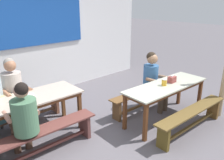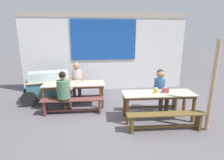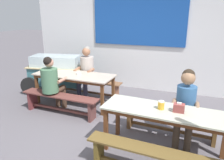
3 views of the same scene
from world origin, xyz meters
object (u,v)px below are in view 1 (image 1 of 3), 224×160
bench_far_front (43,137)px  person_right_near_table (153,77)px  bench_near_back (142,97)px  condiment_jar (164,82)px  dining_table_near (166,88)px  person_center_facing (14,89)px  bench_near_front (192,117)px  tissue_box (172,79)px  bench_far_back (15,111)px  person_left_back_turned (24,117)px  dining_table_far (25,103)px  soup_bowl (30,95)px

bench_far_front → person_right_near_table: bearing=-2.9°
bench_near_back → condiment_jar: size_ratio=13.45×
dining_table_near → bench_far_front: dining_table_near is taller
bench_near_back → person_center_facing: bearing=152.3°
bench_near_front → tissue_box: size_ratio=11.90×
bench_far_back → person_left_back_turned: (-0.26, -1.12, 0.41)m
person_center_facing → bench_near_front: bearing=-47.2°
dining_table_far → person_right_near_table: (2.51, -0.72, 0.04)m
dining_table_near → bench_far_back: size_ratio=1.00×
dining_table_near → bench_near_front: bearing=-92.9°
dining_table_far → person_left_back_turned: bearing=-114.9°
dining_table_near → tissue_box: 0.23m
person_right_near_table → dining_table_near: bearing=-117.4°
bench_far_back → dining_table_far: bearing=-91.8°
person_left_back_turned → condiment_jar: person_left_back_turned is taller
bench_far_front → condiment_jar: 2.34m
dining_table_near → person_center_facing: size_ratio=1.44×
bench_far_back → bench_near_front: 3.27m
bench_far_back → bench_near_front: size_ratio=1.02×
bench_near_front → person_left_back_turned: size_ratio=1.49×
tissue_box → soup_bowl: 2.63m
tissue_box → condiment_jar: size_ratio=1.22×
bench_near_back → person_center_facing: size_ratio=1.31×
person_left_back_turned → person_center_facing: bearing=74.8°
person_center_facing → soup_bowl: person_center_facing is taller
dining_table_near → soup_bowl: (-2.14, 1.25, 0.10)m
bench_far_front → person_right_near_table: size_ratio=1.43×
dining_table_far → bench_far_back: dining_table_far is taller
tissue_box → bench_far_back: bearing=143.1°
bench_far_front → person_left_back_turned: 0.47m
person_center_facing → condiment_jar: 2.77m
dining_table_far → soup_bowl: 0.15m
dining_table_near → person_center_facing: 2.83m
person_left_back_turned → tissue_box: (2.68, -0.70, 0.10)m
bench_far_front → soup_bowl: (0.13, 0.61, 0.47)m
dining_table_far → tissue_box: bearing=-26.6°
bench_far_back → person_right_near_table: bearing=-27.8°
person_center_facing → person_right_near_table: bearing=-27.0°
tissue_box → soup_bowl: bearing=151.9°
person_left_back_turned → condiment_jar: (2.43, -0.69, 0.10)m
dining_table_far → dining_table_near: 2.56m
dining_table_far → dining_table_near: (2.25, -1.23, -0.01)m
person_right_near_table → soup_bowl: (-2.40, 0.74, 0.05)m
bench_near_back → dining_table_near: bearing=-92.9°
dining_table_far → bench_near_back: bearing=-15.6°
bench_near_back → soup_bowl: (-2.17, 0.65, 0.48)m
bench_far_back → soup_bowl: 0.75m
tissue_box → condiment_jar: (-0.25, 0.00, 0.00)m
soup_bowl → person_left_back_turned: bearing=-123.4°
bench_near_front → tissue_box: bearing=70.2°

